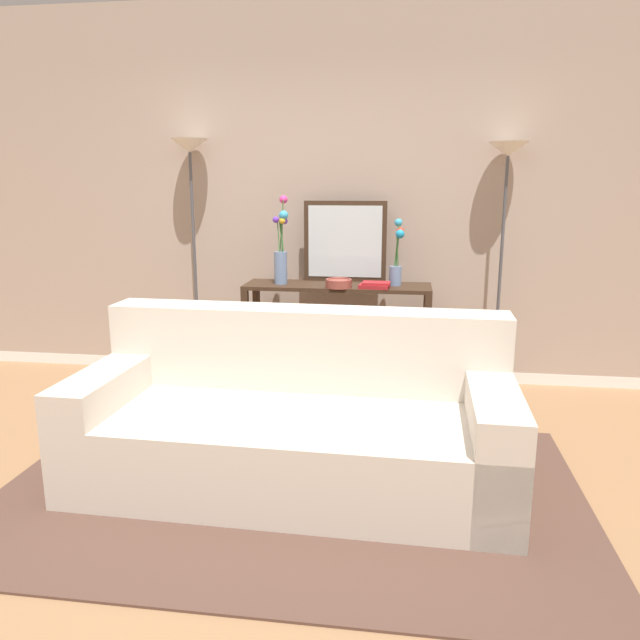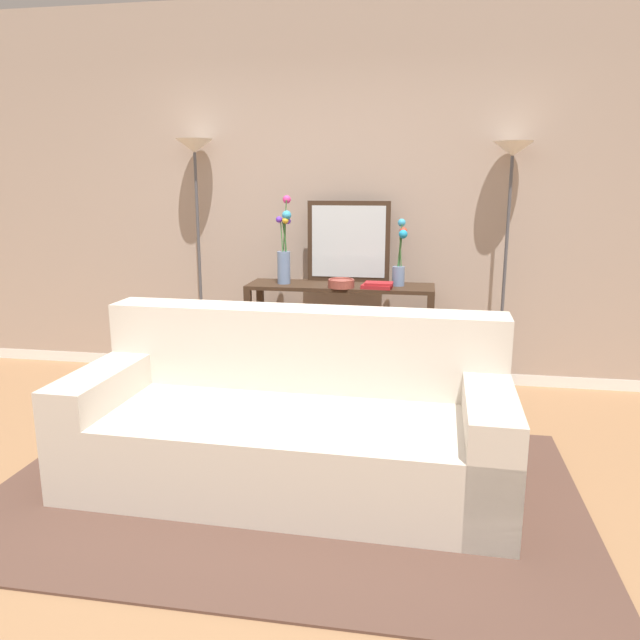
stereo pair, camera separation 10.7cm
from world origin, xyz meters
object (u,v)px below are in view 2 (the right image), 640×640
at_px(fruit_bowl, 341,283).
at_px(vase_tall_flowers, 284,253).
at_px(couch, 292,424).
at_px(floor_lamp_right, 510,199).
at_px(vase_short_flowers, 400,259).
at_px(book_stack, 378,285).
at_px(floor_lamp_left, 196,193).
at_px(wall_mirror, 348,242).
at_px(console_table, 340,317).
at_px(book_row_under_console, 288,379).

bearing_deg(fruit_bowl, vase_tall_flowers, 166.86).
bearing_deg(couch, floor_lamp_right, 52.63).
height_order(vase_short_flowers, book_stack, vase_short_flowers).
distance_m(floor_lamp_left, vase_short_flowers, 1.67).
bearing_deg(book_stack, couch, -103.82).
bearing_deg(vase_tall_flowers, vase_short_flowers, 3.42).
bearing_deg(fruit_bowl, couch, -93.10).
height_order(couch, vase_tall_flowers, vase_tall_flowers).
xyz_separation_m(floor_lamp_left, floor_lamp_right, (2.36, 0.00, -0.03)).
distance_m(floor_lamp_right, book_stack, 1.13).
height_order(vase_tall_flowers, fruit_bowl, vase_tall_flowers).
bearing_deg(wall_mirror, fruit_bowl, -92.50).
relative_size(floor_lamp_left, vase_tall_flowers, 2.89).
height_order(vase_tall_flowers, book_stack, vase_tall_flowers).
bearing_deg(book_stack, floor_lamp_right, 16.25).
relative_size(couch, console_table, 1.63).
height_order(console_table, wall_mirror, wall_mirror).
bearing_deg(book_row_under_console, wall_mirror, 20.39).
relative_size(vase_short_flowers, book_stack, 2.14).
xyz_separation_m(console_table, vase_short_flowers, (0.44, 0.03, 0.45)).
bearing_deg(vase_short_flowers, wall_mirror, 160.97).
height_order(couch, floor_lamp_right, floor_lamp_right).
bearing_deg(couch, fruit_bowl, 86.90).
xyz_separation_m(console_table, book_stack, (0.29, -0.12, 0.27)).
bearing_deg(wall_mirror, book_stack, -48.36).
bearing_deg(vase_short_flowers, couch, -107.79).
xyz_separation_m(vase_tall_flowers, book_stack, (0.71, -0.09, -0.21)).
height_order(console_table, book_row_under_console, console_table).
height_order(floor_lamp_right, wall_mirror, floor_lamp_right).
bearing_deg(wall_mirror, vase_short_flowers, -19.03).
bearing_deg(console_table, wall_mirror, 77.53).
relative_size(floor_lamp_right, vase_tall_flowers, 2.82).
relative_size(floor_lamp_right, book_stack, 8.08).
relative_size(wall_mirror, vase_short_flowers, 1.29).
relative_size(fruit_bowl, book_row_under_console, 0.59).
relative_size(fruit_bowl, book_stack, 0.84).
bearing_deg(floor_lamp_right, wall_mirror, 179.21).
relative_size(couch, floor_lamp_right, 1.23).
distance_m(floor_lamp_right, book_row_under_console, 2.14).
distance_m(fruit_bowl, book_stack, 0.26).
height_order(floor_lamp_left, vase_short_flowers, floor_lamp_left).
bearing_deg(fruit_bowl, vase_short_flowers, 20.65).
xyz_separation_m(vase_tall_flowers, book_row_under_console, (0.01, 0.02, -1.00)).
relative_size(vase_short_flowers, book_row_under_console, 1.49).
xyz_separation_m(vase_tall_flowers, fruit_bowl, (0.45, -0.10, -0.20)).
bearing_deg(fruit_bowl, console_table, 100.55).
relative_size(console_table, vase_short_flowers, 2.84).
relative_size(couch, wall_mirror, 3.59).
bearing_deg(vase_short_flowers, fruit_bowl, -159.35).
distance_m(couch, fruit_bowl, 1.47).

